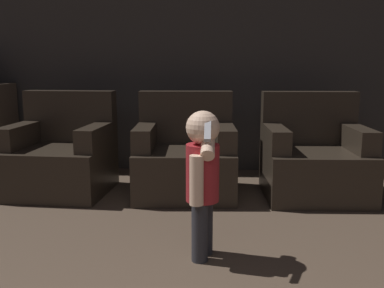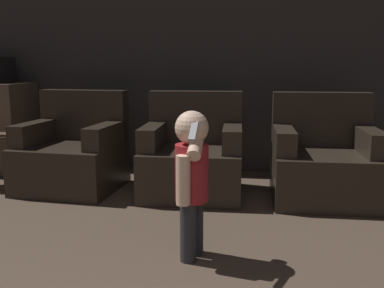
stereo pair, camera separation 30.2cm
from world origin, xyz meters
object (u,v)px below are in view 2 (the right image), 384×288
at_px(armchair_left, 73,154).
at_px(armchair_middle, 193,158).
at_px(person_toddler, 192,173).
at_px(armchair_right, 324,163).

height_order(armchair_left, armchair_middle, same).
xyz_separation_m(armchair_left, person_toddler, (1.33, -1.32, 0.21)).
height_order(armchair_middle, armchair_right, same).
xyz_separation_m(armchair_left, armchair_middle, (1.13, 0.00, 0.00)).
height_order(armchair_right, person_toddler, armchair_right).
relative_size(armchair_left, armchair_middle, 1.01).
distance_m(armchair_middle, person_toddler, 1.35).
bearing_deg(armchair_middle, armchair_left, 177.38).
bearing_deg(person_toddler, armchair_middle, -157.23).
xyz_separation_m(armchair_left, armchair_right, (2.27, 0.00, 0.00)).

